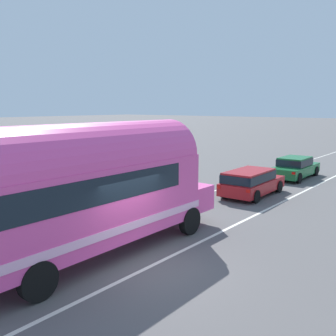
{
  "coord_description": "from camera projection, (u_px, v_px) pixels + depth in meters",
  "views": [
    {
      "loc": [
        6.97,
        -7.82,
        4.6
      ],
      "look_at": [
        -1.91,
        3.22,
        2.31
      ],
      "focal_mm": 40.8,
      "sensor_mm": 36.0,
      "label": 1
    }
  ],
  "objects": [
    {
      "name": "ground_plane",
      "position": [
        150.0,
        267.0,
        11.06
      ],
      "size": [
        300.0,
        300.0,
        0.0
      ],
      "primitive_type": "plane",
      "color": "#565454"
    },
    {
      "name": "lane_markings",
      "position": [
        267.0,
        189.0,
        21.4
      ],
      "size": [
        4.02,
        80.0,
        0.01
      ],
      "color": "silver",
      "rests_on": "ground"
    },
    {
      "name": "painted_bus",
      "position": [
        77.0,
        186.0,
        11.15
      ],
      "size": [
        2.61,
        10.73,
        4.12
      ],
      "color": "#EA4C9E",
      "rests_on": "ground"
    },
    {
      "name": "car_lead",
      "position": [
        251.0,
        181.0,
        19.7
      ],
      "size": [
        2.02,
        4.39,
        1.37
      ],
      "color": "#A5191E",
      "rests_on": "ground"
    },
    {
      "name": "car_second",
      "position": [
        295.0,
        167.0,
        24.68
      ],
      "size": [
        1.9,
        4.65,
        1.37
      ],
      "color": "#196633",
      "rests_on": "ground"
    }
  ]
}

